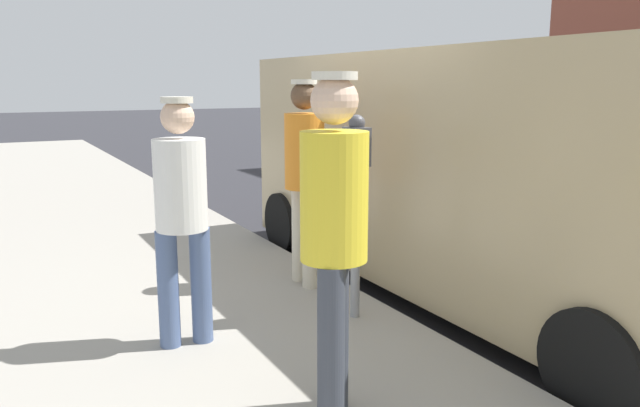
{
  "coord_description": "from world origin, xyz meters",
  "views": [
    {
      "loc": [
        3.71,
        4.46,
        1.89
      ],
      "look_at": [
        1.65,
        0.65,
        1.05
      ],
      "focal_mm": 34.92,
      "sensor_mm": 36.0,
      "label": 1
    }
  ],
  "objects_px": {
    "pedestrian_in_orange": "(305,169)",
    "pedestrian_in_white": "(181,207)",
    "parked_van": "(478,167)",
    "parking_meter_near": "(356,182)",
    "pedestrian_in_yellow": "(334,226)"
  },
  "relations": [
    {
      "from": "pedestrian_in_yellow",
      "to": "parked_van",
      "type": "relative_size",
      "value": 0.34
    },
    {
      "from": "pedestrian_in_orange",
      "to": "pedestrian_in_white",
      "type": "xyz_separation_m",
      "value": [
        1.29,
        0.76,
        -0.08
      ]
    },
    {
      "from": "pedestrian_in_yellow",
      "to": "pedestrian_in_orange",
      "type": "bearing_deg",
      "value": -113.32
    },
    {
      "from": "parking_meter_near",
      "to": "pedestrian_in_white",
      "type": "height_order",
      "value": "pedestrian_in_white"
    },
    {
      "from": "pedestrian_in_orange",
      "to": "pedestrian_in_white",
      "type": "bearing_deg",
      "value": 30.48
    },
    {
      "from": "pedestrian_in_yellow",
      "to": "pedestrian_in_white",
      "type": "relative_size",
      "value": 1.08
    },
    {
      "from": "pedestrian_in_white",
      "to": "parked_van",
      "type": "relative_size",
      "value": 0.32
    },
    {
      "from": "pedestrian_in_orange",
      "to": "parked_van",
      "type": "relative_size",
      "value": 0.34
    },
    {
      "from": "parking_meter_near",
      "to": "parked_van",
      "type": "distance_m",
      "value": 1.54
    },
    {
      "from": "parking_meter_near",
      "to": "pedestrian_in_orange",
      "type": "height_order",
      "value": "pedestrian_in_orange"
    },
    {
      "from": "parking_meter_near",
      "to": "parked_van",
      "type": "height_order",
      "value": "parked_van"
    },
    {
      "from": "pedestrian_in_orange",
      "to": "pedestrian_in_white",
      "type": "distance_m",
      "value": 1.5
    },
    {
      "from": "pedestrian_in_white",
      "to": "parked_van",
      "type": "height_order",
      "value": "parked_van"
    },
    {
      "from": "parked_van",
      "to": "pedestrian_in_yellow",
      "type": "bearing_deg",
      "value": 33.05
    },
    {
      "from": "pedestrian_in_white",
      "to": "parking_meter_near",
      "type": "bearing_deg",
      "value": 174.48
    }
  ]
}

